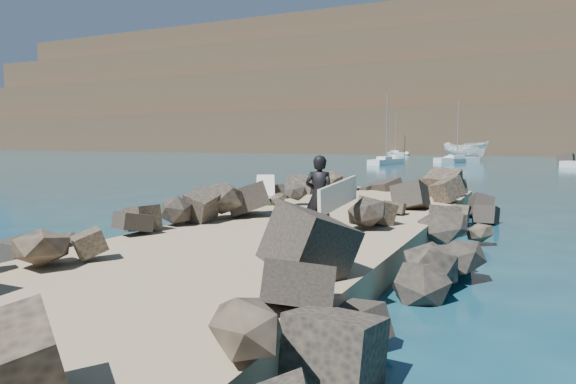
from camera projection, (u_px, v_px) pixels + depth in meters
name	position (u px, v px, depth m)	size (l,w,h in m)	color
ground	(304.00, 245.00, 13.46)	(800.00, 800.00, 0.00)	#0F384C
jetty	(269.00, 248.00, 11.64)	(6.00, 26.00, 0.60)	#8C7759
riprap_left	(179.00, 227.00, 13.32)	(2.60, 22.00, 1.00)	black
riprap_right	(401.00, 247.00, 10.82)	(2.60, 22.00, 1.00)	black
headland	(555.00, 96.00, 151.08)	(360.00, 140.00, 32.00)	#2D4919
surfboard_resting	(265.00, 189.00, 18.06)	(0.65, 2.60, 0.09)	white
boat_imported	(466.00, 151.00, 71.41)	(2.70, 7.19, 2.78)	white
surfer_with_board	(322.00, 196.00, 11.41)	(0.84, 2.26, 1.82)	black
sailboat_a	(386.00, 162.00, 60.07)	(2.67, 7.13, 8.42)	silver
sailboat_e	(395.00, 154.00, 99.34)	(4.54, 6.98, 8.49)	silver
sailboat_b	(457.00, 160.00, 65.63)	(5.18, 6.08, 7.99)	silver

